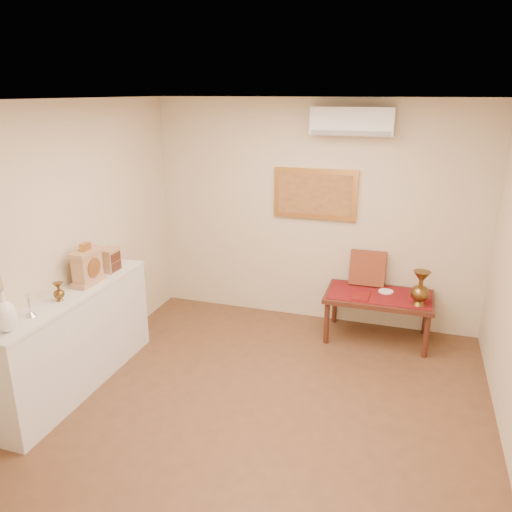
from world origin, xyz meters
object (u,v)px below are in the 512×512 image
at_px(display_ledge, 78,340).
at_px(mantel_clock, 87,267).
at_px(low_table, 379,300).
at_px(brass_urn_tall, 421,285).
at_px(wooden_chest, 110,260).

xyz_separation_m(display_ledge, mantel_clock, (0.01, 0.25, 0.66)).
bearing_deg(low_table, brass_urn_tall, -21.48).
distance_m(brass_urn_tall, display_ledge, 3.56).
bearing_deg(mantel_clock, brass_urn_tall, 25.18).
bearing_deg(mantel_clock, low_table, 31.38).
xyz_separation_m(wooden_chest, low_table, (2.67, 1.25, -0.62)).
bearing_deg(display_ledge, wooden_chest, 89.24).
xyz_separation_m(mantel_clock, low_table, (2.66, 1.63, -0.67)).
relative_size(display_ledge, wooden_chest, 8.28).
bearing_deg(brass_urn_tall, low_table, 158.52).
xyz_separation_m(brass_urn_tall, low_table, (-0.43, 0.17, -0.31)).
bearing_deg(low_table, wooden_chest, -154.80).
distance_m(mantel_clock, low_table, 3.19).
bearing_deg(display_ledge, mantel_clock, 87.74).
height_order(display_ledge, wooden_chest, wooden_chest).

